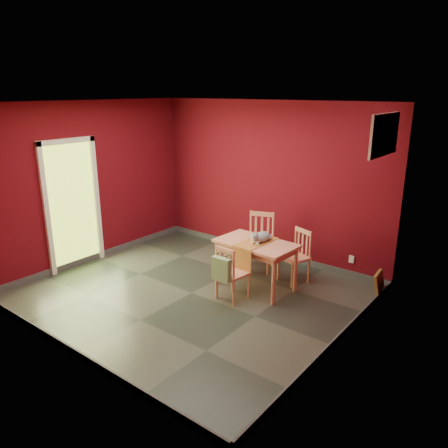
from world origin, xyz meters
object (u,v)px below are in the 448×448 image
Objects in this scene: dining_table at (256,248)px; chair_near at (231,272)px; picture_frame at (379,285)px; cat at (262,235)px; tote_bag at (221,269)px; chair_far_right at (296,255)px; chair_far_left at (260,241)px.

chair_near is at bearing -96.11° from dining_table.
picture_frame is at bearing 40.54° from chair_near.
dining_table is at bearing -150.39° from cat.
dining_table reaches higher than picture_frame.
tote_bag is 1.11× the size of picture_frame.
chair_far_right is 1.27m from picture_frame.
dining_table is at bearing 84.60° from tote_bag.
dining_table is 0.74m from tote_bag.
chair_far_left is 1.16× the size of chair_near.
chair_far_right is 2.00× the size of cat.
cat is (-0.30, -0.52, 0.40)m from chair_far_right.
chair_far_left is at bearing 101.87° from tote_bag.
chair_far_left is 2.32× the size of tote_bag.
chair_far_left is at bearing 104.41° from chair_near.
chair_far_left is 1.22m from chair_near.
chair_near is (0.30, -1.18, -0.07)m from chair_far_left.
dining_table is 0.72m from chair_far_right.
tote_bag is at bearing -93.55° from chair_near.
chair_far_left is 2.56× the size of picture_frame.
cat is at bearing -55.15° from chair_far_left.
chair_far_left is 2.27× the size of cat.
chair_far_left reaches higher than tote_bag.
chair_far_left is at bearing 118.77° from dining_table.
dining_table is at bearing -121.10° from chair_far_right.
chair_far_right is at bearing 58.90° from dining_table.
chair_far_left is 1.14× the size of chair_far_right.
chair_far_left reaches higher than picture_frame.
tote_bag is 0.98× the size of cat.
cat is (0.11, 0.59, 0.41)m from chair_near.
chair_far_right reaches higher than chair_near.
chair_far_right is 1.19m from chair_near.
cat is (0.12, 0.79, 0.31)m from tote_bag.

